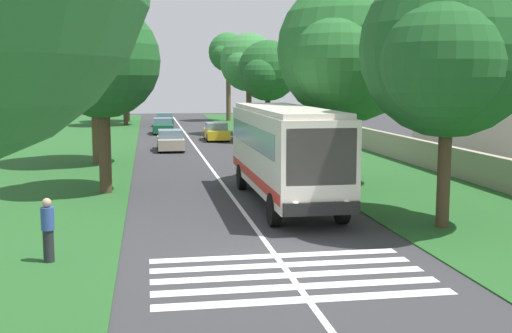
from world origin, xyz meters
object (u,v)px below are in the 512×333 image
Objects in this scene: roadside_tree_left_4 at (125,66)px; pedestrian at (48,229)px; roadside_building at (503,106)px; trailing_car_0 at (171,141)px; roadside_tree_left_1 at (123,62)px; trailing_car_2 at (163,126)px; roadside_tree_right_3 at (227,54)px; trailing_car_1 at (216,132)px; roadside_tree_right_4 at (248,64)px; roadside_tree_left_0 at (100,64)px; trailing_car_3 at (164,120)px; roadside_tree_right_0 at (345,54)px; coach_bus at (284,148)px; roadside_tree_right_2 at (266,72)px; roadside_tree_left_2 at (92,58)px; roadside_tree_right_1 at (442,55)px; utility_pole at (312,92)px.

roadside_tree_left_4 is 5.52× the size of pedestrian.
trailing_car_0 is at bearing 72.65° from roadside_building.
roadside_tree_left_1 reaches higher than trailing_car_0.
roadside_tree_left_4 reaches higher than trailing_car_2.
roadside_tree_left_1 is 40.77m from roadside_building.
roadside_tree_right_3 reaches higher than roadside_tree_left_1.
trailing_car_1 is 0.49× the size of roadside_tree_right_4.
roadside_tree_left_0 reaches higher than pedestrian.
trailing_car_3 is 0.46× the size of roadside_tree_left_4.
coach_bus is at bearing 138.75° from roadside_tree_right_0.
roadside_tree_right_0 reaches higher than roadside_building.
roadside_tree_right_2 is (-26.45, -11.58, -1.00)m from roadside_tree_left_4.
pedestrian is at bearing 166.88° from trailing_car_1.
coach_bus is 6.74m from roadside_tree_right_0.
roadside_tree_right_3 is (38.97, -12.44, 1.91)m from roadside_tree_left_2.
roadside_tree_right_1 is at bearing 144.97° from roadside_building.
trailing_car_0 is 1.00× the size of trailing_car_2.
roadside_tree_left_4 is (6.33, -0.10, -0.33)m from roadside_tree_left_1.
roadside_tree_left_4 is (17.70, 3.71, 5.71)m from trailing_car_2.
trailing_car_2 is at bearing 6.31° from coach_bus.
trailing_car_3 is at bearing -152.91° from roadside_tree_left_4.
roadside_tree_right_2 reaches higher than pedestrian.
trailing_car_3 is at bearing 8.64° from roadside_tree_right_1.
roadside_tree_left_1 is at bearing 68.19° from trailing_car_3.
roadside_tree_right_2 reaches higher than trailing_car_0.
trailing_car_3 is at bearing -8.76° from roadside_tree_left_2.
roadside_building is (10.16, -24.12, -2.26)m from roadside_tree_left_0.
coach_bus is at bearing -47.06° from pedestrian.
roadside_tree_left_4 is 0.65× the size of roadside_building.
roadside_building reaches higher than coach_bus.
roadside_tree_right_0 is at bearing -166.12° from trailing_car_2.
roadside_tree_left_0 is 0.90× the size of roadside_tree_right_4.
roadside_tree_left_1 is 1.14× the size of roadside_tree_right_4.
trailing_car_2 is at bearing -161.49° from roadside_tree_left_1.
trailing_car_3 is (44.26, 3.43, -1.48)m from coach_bus.
coach_bus reaches higher than trailing_car_2.
coach_bus is 2.60× the size of trailing_car_2.
roadside_tree_right_3 is 6.12× the size of pedestrian.
coach_bus is 27.27m from trailing_car_1.
trailing_car_3 is 0.42× the size of roadside_tree_right_3.
roadside_tree_right_0 is at bearing 179.02° from roadside_tree_right_2.
roadside_tree_right_2 is 0.55× the size of roadside_building.
trailing_car_2 is 0.46× the size of roadside_tree_left_4.
trailing_car_1 is 19.14m from utility_pole.
roadside_tree_right_3 is at bearing -9.06° from trailing_car_1.
pedestrian is (-53.18, 0.15, -5.81)m from roadside_tree_left_1.
utility_pole is at bearing 4.58° from roadside_tree_right_0.
roadside_tree_left_4 is 49.37m from roadside_tree_right_0.
trailing_car_0 is 21.85m from roadside_building.
roadside_tree_left_4 is at bearing 32.53° from roadside_building.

